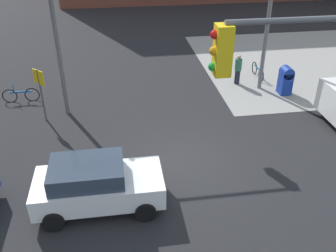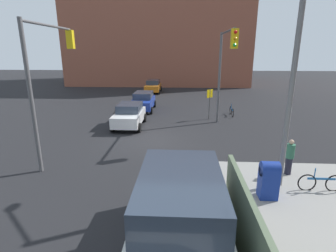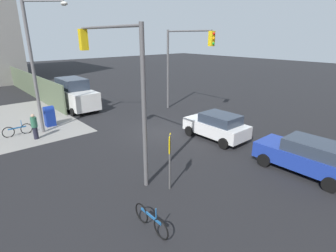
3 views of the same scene
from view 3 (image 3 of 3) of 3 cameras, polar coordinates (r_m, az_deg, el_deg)
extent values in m
plane|color=black|center=(17.21, -1.56, -1.48)|extent=(120.00, 120.00, 0.00)
cube|color=#56664C|center=(31.31, -27.73, 8.00)|extent=(19.28, 0.12, 2.40)
cylinder|color=#59595B|center=(10.20, -5.23, 3.15)|extent=(0.18, 0.18, 6.50)
cylinder|color=#59595B|center=(11.91, -13.13, 20.26)|extent=(4.93, 0.12, 0.12)
cube|color=yellow|center=(14.12, -17.94, 17.44)|extent=(0.32, 0.36, 1.00)
sphere|color=red|center=(14.29, -18.38, 18.69)|extent=(0.18, 0.18, 0.18)
sphere|color=orange|center=(14.29, -18.25, 17.42)|extent=(0.18, 0.18, 0.18)
sphere|color=green|center=(14.30, -18.11, 16.14)|extent=(0.18, 0.18, 0.18)
cylinder|color=#59595B|center=(22.64, -0.02, 11.97)|extent=(0.18, 0.18, 6.50)
cylinder|color=#59595B|center=(20.78, 4.40, 19.94)|extent=(4.60, 0.12, 0.12)
cube|color=yellow|center=(19.22, 9.47, 18.25)|extent=(0.32, 0.36, 1.00)
sphere|color=red|center=(19.11, 9.96, 19.18)|extent=(0.18, 0.18, 0.18)
sphere|color=orange|center=(19.11, 9.90, 18.23)|extent=(0.18, 0.18, 0.18)
sphere|color=green|center=(19.11, 9.84, 17.27)|extent=(0.18, 0.18, 0.18)
cylinder|color=slate|center=(18.35, -27.25, 10.62)|extent=(0.20, 0.20, 8.00)
cylinder|color=slate|center=(17.78, -25.61, 23.38)|extent=(1.71, 1.83, 0.10)
ellipsoid|color=silver|center=(17.29, -21.69, 23.52)|extent=(0.56, 0.36, 0.24)
cylinder|color=#4C4C4C|center=(10.61, 0.37, -8.05)|extent=(0.08, 0.08, 2.40)
cube|color=yellow|center=(10.25, 0.38, -3.81)|extent=(0.48, 0.48, 0.64)
cube|color=navy|center=(20.16, -24.34, 1.60)|extent=(0.56, 0.64, 1.15)
cylinder|color=navy|center=(20.01, -24.57, 3.17)|extent=(0.56, 0.64, 0.56)
cube|color=white|center=(16.33, 10.33, -0.35)|extent=(3.96, 1.80, 0.75)
cube|color=#2D3847|center=(15.95, 11.34, 1.57)|extent=(2.22, 1.58, 0.55)
cylinder|color=black|center=(16.65, 4.71, -1.09)|extent=(0.64, 0.22, 0.64)
cylinder|color=black|center=(17.92, 8.76, 0.22)|extent=(0.64, 0.22, 0.64)
cylinder|color=black|center=(15.03, 12.03, -3.73)|extent=(0.64, 0.22, 0.64)
cylinder|color=black|center=(16.42, 15.87, -2.08)|extent=(0.64, 0.22, 0.64)
cube|color=#1E389E|center=(13.71, 27.55, -6.17)|extent=(4.30, 1.80, 0.75)
cube|color=#2D3847|center=(13.37, 29.32, -4.05)|extent=(2.41, 1.58, 0.55)
cylinder|color=black|center=(13.63, 20.18, -7.00)|extent=(0.64, 0.22, 0.64)
cylinder|color=black|center=(15.12, 23.58, -4.84)|extent=(0.64, 0.22, 0.64)
cylinder|color=black|center=(12.70, 31.83, -10.80)|extent=(0.64, 0.22, 0.64)
cube|color=white|center=(23.94, -19.50, 5.86)|extent=(5.40, 2.10, 1.40)
cube|color=#2D3847|center=(24.13, -20.20, 8.67)|extent=(3.02, 1.85, 0.90)
cylinder|color=black|center=(22.86, -15.14, 3.90)|extent=(0.64, 0.22, 0.64)
cylinder|color=black|center=(22.08, -20.01, 2.87)|extent=(0.64, 0.22, 0.64)
cylinder|color=black|center=(26.14, -18.74, 5.40)|extent=(0.64, 0.22, 0.64)
cylinder|color=black|center=(25.45, -23.08, 4.53)|extent=(0.64, 0.22, 0.64)
cylinder|color=#2D664C|center=(17.80, -27.18, 0.74)|extent=(0.36, 0.36, 0.61)
sphere|color=tan|center=(17.69, -27.38, 2.01)|extent=(0.21, 0.21, 0.21)
cylinder|color=#1E1E2D|center=(18.01, -26.85, -1.36)|extent=(0.28, 0.28, 0.78)
torus|color=black|center=(19.13, -31.41, -1.19)|extent=(0.05, 0.71, 0.71)
torus|color=black|center=(19.30, -28.42, -0.52)|extent=(0.05, 0.71, 0.71)
cube|color=#1E5999|center=(19.15, -30.00, -0.35)|extent=(0.04, 1.04, 0.08)
cylinder|color=#1E5999|center=(19.13, -29.31, 0.51)|extent=(0.04, 0.04, 0.40)
torus|color=black|center=(9.42, -5.77, -18.32)|extent=(0.71, 0.05, 0.71)
torus|color=black|center=(8.76, -1.53, -21.52)|extent=(0.71, 0.05, 0.71)
cube|color=#1E5999|center=(8.97, -3.77, -18.98)|extent=(1.04, 0.04, 0.08)
cylinder|color=#1E5999|center=(8.65, -2.62, -18.61)|extent=(0.04, 0.04, 0.40)
camera|label=1|loc=(23.86, 25.35, 22.72)|focal=40.00mm
camera|label=2|loc=(28.76, -24.88, 15.75)|focal=28.00mm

